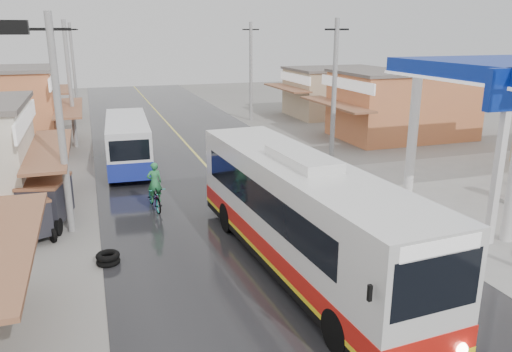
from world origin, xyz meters
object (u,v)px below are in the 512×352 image
Objects in this scene: second_bus at (128,142)px; tricycle_far at (25,215)px; coach_bus at (300,214)px; tricycle_near at (46,200)px; tyre_stack at (108,258)px; cyclist at (155,194)px.

tricycle_far is at bearing -112.89° from second_bus.
coach_bus reaches higher than tricycle_near.
coach_bus is at bearing -70.79° from second_bus.
tricycle_far is at bearing 132.06° from tyre_stack.
coach_bus is 1.49× the size of second_bus.
tyre_stack is (-5.81, 2.22, -1.64)m from coach_bus.
cyclist is at bearing 21.68° from tricycle_near.
second_bus is 2.99× the size of tricycle_near.
cyclist is at bearing -3.52° from tricycle_far.
coach_bus is at bearing -55.01° from tricycle_far.
second_bus is 12.19m from tyre_stack.
tricycle_near reaches higher than tyre_stack.
coach_bus is at bearing -20.93° from tyre_stack.
tricycle_far is at bearing 144.98° from coach_bus.
tricycle_near is at bearing 137.34° from coach_bus.
coach_bus reaches higher than tricycle_far.
coach_bus is at bearing -68.83° from cyclist.
second_bus is at bearing 81.96° from tyre_stack.
tyre_stack is at bearing 155.55° from coach_bus.
coach_bus reaches higher than tyre_stack.
cyclist is at bearing 114.02° from coach_bus.
second_bus is (-4.11, 14.23, -0.38)m from coach_bus.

